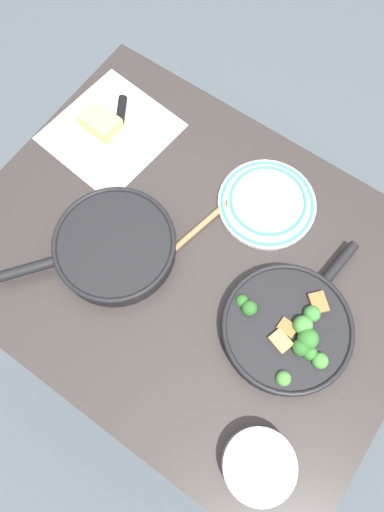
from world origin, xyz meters
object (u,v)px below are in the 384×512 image
Objects in this scene: skillet_broccoli at (289,328)px; skillet_eggs at (114,246)px; cheese_block at (101,123)px; prep_bowl_steel at (259,465)px; wooden_spoon at (182,242)px; dinner_plate_stack at (267,202)px; grater_knife at (120,125)px.

skillet_broccoli reaches higher than skillet_eggs.
prep_bowl_steel reaches higher than cheese_block.
skillet_eggs is 2.56× the size of prep_bowl_steel.
dinner_plate_stack reaches higher than wooden_spoon.
cheese_block reaches higher than grater_knife.
skillet_eggs is at bearing -126.79° from dinner_plate_stack.
skillet_broccoli is at bearing 95.42° from wooden_spoon.
skillet_broccoli is 0.31m from dinner_plate_stack.
dinner_plate_stack is at bearing -179.12° from skillet_eggs.
prep_bowl_steel is (0.09, -0.27, -0.00)m from skillet_broccoli.
cheese_block is at bearing 149.62° from prep_bowl_steel.
prep_bowl_steel is at bearing -154.95° from skillet_broccoli.
wooden_spoon is 1.59× the size of grater_knife.
skillet_eggs reaches higher than dinner_plate_stack.
skillet_broccoli is 2.77× the size of prep_bowl_steel.
cheese_block is at bearing -98.04° from skillet_eggs.
skillet_broccoli is at bearing 109.00° from prep_bowl_steel.
skillet_eggs is 3.62× the size of cheese_block.
skillet_eggs is 0.35m from cheese_block.
cheese_block is 0.71× the size of prep_bowl_steel.
prep_bowl_steel reaches higher than wooden_spoon.
cheese_block is at bearing -99.91° from wooden_spoon.
prep_bowl_steel is at bearing -59.89° from dinner_plate_stack.
skillet_eggs is 1.70× the size of grater_knife.
dinner_plate_stack is (0.23, 0.31, -0.01)m from skillet_eggs.
skillet_broccoli is at bearing -49.72° from dinner_plate_stack.
skillet_broccoli reaches higher than grater_knife.
wooden_spoon is (-0.31, 0.04, -0.02)m from skillet_broccoli.
skillet_broccoli reaches higher than cheese_block.
cheese_block is (-0.04, -0.03, 0.01)m from grater_knife.
skillet_eggs reaches higher than wooden_spoon.
skillet_broccoli is 3.91× the size of cheese_block.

